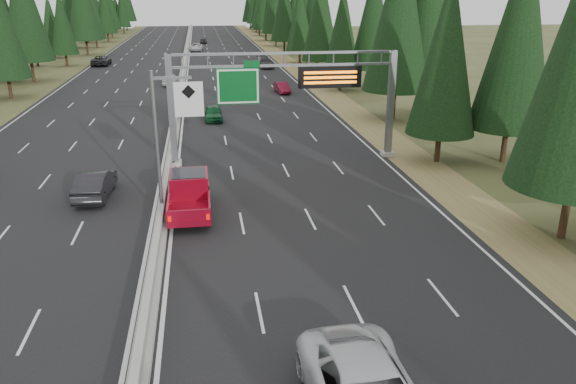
{
  "coord_description": "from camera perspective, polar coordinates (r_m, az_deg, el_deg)",
  "views": [
    {
      "loc": [
        2.44,
        -4.41,
        11.83
      ],
      "look_at": [
        6.23,
        20.0,
        2.98
      ],
      "focal_mm": 35.0,
      "sensor_mm": 36.0,
      "label": 1
    }
  ],
  "objects": [
    {
      "name": "car_ahead_dkred",
      "position": [
        69.79,
        -0.61,
        10.55
      ],
      "size": [
        1.73,
        4.03,
        1.29
      ],
      "primitive_type": "imported",
      "rotation": [
        0.0,
        0.0,
        0.09
      ],
      "color": "maroon",
      "rests_on": "road"
    },
    {
      "name": "car_onc_far",
      "position": [
        101.59,
        -18.44,
        12.56
      ],
      "size": [
        2.77,
        5.94,
        1.65
      ],
      "primitive_type": "imported",
      "rotation": [
        0.0,
        0.0,
        3.13
      ],
      "color": "black",
      "rests_on": "road"
    },
    {
      "name": "car_ahead_far",
      "position": [
        139.32,
        -8.6,
        14.95
      ],
      "size": [
        1.79,
        4.09,
        1.37
      ],
      "primitive_type": "imported",
      "rotation": [
        0.0,
        0.0,
        -0.04
      ],
      "color": "black",
      "rests_on": "road"
    },
    {
      "name": "car_onc_white",
      "position": [
        77.39,
        -11.87,
        11.14
      ],
      "size": [
        2.22,
        4.62,
        1.52
      ],
      "primitive_type": "imported",
      "rotation": [
        0.0,
        0.0,
        3.04
      ],
      "color": "silver",
      "rests_on": "road"
    },
    {
      "name": "shoulder_right",
      "position": [
        86.6,
        1.52,
        11.87
      ],
      "size": [
        3.6,
        260.0,
        0.06
      ],
      "primitive_type": "cube",
      "color": "olive",
      "rests_on": "ground"
    },
    {
      "name": "car_ahead_white",
      "position": [
        123.0,
        -9.3,
        14.33
      ],
      "size": [
        3.01,
        5.61,
        1.5
      ],
      "primitive_type": "imported",
      "rotation": [
        0.0,
        0.0,
        -0.1
      ],
      "color": "silver",
      "rests_on": "road"
    },
    {
      "name": "sign_gantry",
      "position": [
        40.36,
        0.55,
        10.35
      ],
      "size": [
        16.75,
        0.98,
        7.8
      ],
      "color": "slate",
      "rests_on": "road"
    },
    {
      "name": "tree_row_right",
      "position": [
        75.75,
        6.46,
        17.82
      ],
      "size": [
        11.72,
        238.62,
        18.85
      ],
      "color": "black",
      "rests_on": "ground"
    },
    {
      "name": "median_barrier",
      "position": [
        85.21,
        -10.6,
        11.69
      ],
      "size": [
        0.7,
        260.0,
        0.85
      ],
      "color": "#999994",
      "rests_on": "road"
    },
    {
      "name": "car_onc_near",
      "position": [
        35.73,
        -19.03,
        0.79
      ],
      "size": [
        1.97,
        5.09,
        1.65
      ],
      "primitive_type": "imported",
      "rotation": [
        0.0,
        0.0,
        3.1
      ],
      "color": "black",
      "rests_on": "road"
    },
    {
      "name": "shoulder_left",
      "position": [
        87.6,
        -22.48,
        10.51
      ],
      "size": [
        3.6,
        260.0,
        0.06
      ],
      "primitive_type": "cube",
      "color": "#37411E",
      "rests_on": "ground"
    },
    {
      "name": "hov_sign_pole",
      "position": [
        30.28,
        -12.14,
        5.69
      ],
      "size": [
        2.8,
        0.5,
        8.0
      ],
      "color": "slate",
      "rests_on": "road"
    },
    {
      "name": "car_ahead_dkgrey",
      "position": [
        93.64,
        -2.32,
        13.0
      ],
      "size": [
        2.84,
        5.89,
        1.65
      ],
      "primitive_type": "imported",
      "rotation": [
        0.0,
        0.0,
        0.09
      ],
      "color": "black",
      "rests_on": "road"
    },
    {
      "name": "car_ahead_green",
      "position": [
        55.04,
        -7.58,
        7.96
      ],
      "size": [
        1.69,
        4.15,
        1.41
      ],
      "primitive_type": "imported",
      "rotation": [
        0.0,
        0.0,
        -0.01
      ],
      "color": "#114D26",
      "rests_on": "road"
    },
    {
      "name": "road",
      "position": [
        85.26,
        -10.58,
        11.44
      ],
      "size": [
        32.0,
        260.0,
        0.08
      ],
      "primitive_type": "cube",
      "color": "black",
      "rests_on": "ground"
    },
    {
      "name": "red_pickup",
      "position": [
        32.16,
        -9.99,
        0.13
      ],
      "size": [
        2.26,
        6.32,
        2.06
      ],
      "color": "black",
      "rests_on": "road"
    }
  ]
}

